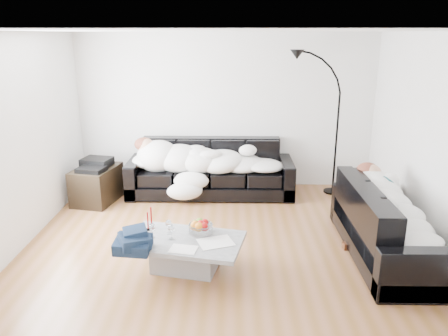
{
  "coord_description": "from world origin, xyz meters",
  "views": [
    {
      "loc": [
        0.09,
        -5.11,
        2.57
      ],
      "look_at": [
        0.0,
        0.3,
        0.9
      ],
      "focal_mm": 35.0,
      "sensor_mm": 36.0,
      "label": 1
    }
  ],
  "objects_px": {
    "fruit_bowl": "(201,226)",
    "wine_glass_a": "(169,227)",
    "floor_lamp": "(337,133)",
    "sofa_back": "(210,168)",
    "coffee_table": "(185,254)",
    "wine_glass_c": "(171,232)",
    "stereo": "(95,164)",
    "wine_glass_b": "(152,231)",
    "shoes": "(357,243)",
    "sofa_right": "(389,222)",
    "sleeper_back": "(210,157)",
    "candle_left": "(148,222)",
    "sleeper_right": "(392,205)",
    "candle_right": "(151,217)",
    "av_cabinet": "(97,185)"
  },
  "relations": [
    {
      "from": "sleeper_back",
      "to": "wine_glass_c",
      "type": "bearing_deg",
      "value": -97.56
    },
    {
      "from": "floor_lamp",
      "to": "sofa_back",
      "type": "bearing_deg",
      "value": 159.21
    },
    {
      "from": "coffee_table",
      "to": "wine_glass_b",
      "type": "bearing_deg",
      "value": 173.74
    },
    {
      "from": "coffee_table",
      "to": "stereo",
      "type": "distance_m",
      "value": 2.67
    },
    {
      "from": "candle_left",
      "to": "stereo",
      "type": "bearing_deg",
      "value": 121.96
    },
    {
      "from": "sleeper_right",
      "to": "shoes",
      "type": "xyz_separation_m",
      "value": [
        -0.29,
        0.21,
        -0.59
      ]
    },
    {
      "from": "sleeper_back",
      "to": "candle_left",
      "type": "bearing_deg",
      "value": -105.91
    },
    {
      "from": "coffee_table",
      "to": "shoes",
      "type": "height_order",
      "value": "coffee_table"
    },
    {
      "from": "sofa_back",
      "to": "sofa_right",
      "type": "height_order",
      "value": "sofa_back"
    },
    {
      "from": "coffee_table",
      "to": "wine_glass_c",
      "type": "xyz_separation_m",
      "value": [
        -0.14,
        -0.0,
        0.28
      ]
    },
    {
      "from": "sofa_back",
      "to": "av_cabinet",
      "type": "distance_m",
      "value": 1.83
    },
    {
      "from": "wine_glass_b",
      "to": "coffee_table",
      "type": "bearing_deg",
      "value": -6.26
    },
    {
      "from": "sofa_back",
      "to": "candle_left",
      "type": "height_order",
      "value": "sofa_back"
    },
    {
      "from": "sofa_right",
      "to": "wine_glass_c",
      "type": "distance_m",
      "value": 2.58
    },
    {
      "from": "wine_glass_a",
      "to": "av_cabinet",
      "type": "relative_size",
      "value": 0.21
    },
    {
      "from": "sofa_back",
      "to": "sofa_right",
      "type": "relative_size",
      "value": 1.28
    },
    {
      "from": "candle_left",
      "to": "floor_lamp",
      "type": "xyz_separation_m",
      "value": [
        2.68,
        2.34,
        0.55
      ]
    },
    {
      "from": "wine_glass_c",
      "to": "stereo",
      "type": "height_order",
      "value": "stereo"
    },
    {
      "from": "wine_glass_b",
      "to": "stereo",
      "type": "bearing_deg",
      "value": 121.31
    },
    {
      "from": "sofa_back",
      "to": "wine_glass_b",
      "type": "height_order",
      "value": "sofa_back"
    },
    {
      "from": "coffee_table",
      "to": "sleeper_back",
      "type": "bearing_deg",
      "value": 85.79
    },
    {
      "from": "wine_glass_b",
      "to": "candle_left",
      "type": "relative_size",
      "value": 0.76
    },
    {
      "from": "sleeper_back",
      "to": "fruit_bowl",
      "type": "relative_size",
      "value": 8.22
    },
    {
      "from": "fruit_bowl",
      "to": "sleeper_back",
      "type": "bearing_deg",
      "value": 89.86
    },
    {
      "from": "wine_glass_b",
      "to": "floor_lamp",
      "type": "xyz_separation_m",
      "value": [
        2.6,
        2.53,
        0.57
      ]
    },
    {
      "from": "sleeper_back",
      "to": "floor_lamp",
      "type": "distance_m",
      "value": 2.1
    },
    {
      "from": "sofa_back",
      "to": "sleeper_back",
      "type": "relative_size",
      "value": 1.18
    },
    {
      "from": "sleeper_right",
      "to": "candle_right",
      "type": "xyz_separation_m",
      "value": [
        -2.82,
        -0.08,
        -0.14
      ]
    },
    {
      "from": "stereo",
      "to": "wine_glass_a",
      "type": "bearing_deg",
      "value": -41.07
    },
    {
      "from": "fruit_bowl",
      "to": "wine_glass_a",
      "type": "distance_m",
      "value": 0.37
    },
    {
      "from": "candle_left",
      "to": "sleeper_right",
      "type": "bearing_deg",
      "value": 3.25
    },
    {
      "from": "sofa_back",
      "to": "stereo",
      "type": "height_order",
      "value": "sofa_back"
    },
    {
      "from": "sofa_right",
      "to": "shoes",
      "type": "distance_m",
      "value": 0.52
    },
    {
      "from": "sofa_right",
      "to": "wine_glass_b",
      "type": "relative_size",
      "value": 12.57
    },
    {
      "from": "sofa_right",
      "to": "av_cabinet",
      "type": "height_order",
      "value": "sofa_right"
    },
    {
      "from": "av_cabinet",
      "to": "stereo",
      "type": "distance_m",
      "value": 0.34
    },
    {
      "from": "fruit_bowl",
      "to": "wine_glass_c",
      "type": "distance_m",
      "value": 0.36
    },
    {
      "from": "sofa_back",
      "to": "fruit_bowl",
      "type": "bearing_deg",
      "value": -90.14
    },
    {
      "from": "sofa_right",
      "to": "av_cabinet",
      "type": "relative_size",
      "value": 2.6
    },
    {
      "from": "sofa_right",
      "to": "sleeper_right",
      "type": "height_order",
      "value": "sleeper_right"
    },
    {
      "from": "sleeper_right",
      "to": "shoes",
      "type": "height_order",
      "value": "sleeper_right"
    },
    {
      "from": "fruit_bowl",
      "to": "wine_glass_a",
      "type": "relative_size",
      "value": 1.64
    },
    {
      "from": "av_cabinet",
      "to": "candle_right",
      "type": "bearing_deg",
      "value": -44.52
    },
    {
      "from": "wine_glass_a",
      "to": "wine_glass_b",
      "type": "height_order",
      "value": "wine_glass_a"
    },
    {
      "from": "sofa_back",
      "to": "candle_left",
      "type": "bearing_deg",
      "value": -105.57
    },
    {
      "from": "wine_glass_b",
      "to": "sleeper_back",
      "type": "bearing_deg",
      "value": 77.21
    },
    {
      "from": "wine_glass_a",
      "to": "stereo",
      "type": "height_order",
      "value": "stereo"
    },
    {
      "from": "sleeper_back",
      "to": "candle_right",
      "type": "height_order",
      "value": "sleeper_back"
    },
    {
      "from": "wine_glass_a",
      "to": "shoes",
      "type": "bearing_deg",
      "value": 11.18
    },
    {
      "from": "sofa_right",
      "to": "coffee_table",
      "type": "height_order",
      "value": "sofa_right"
    }
  ]
}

